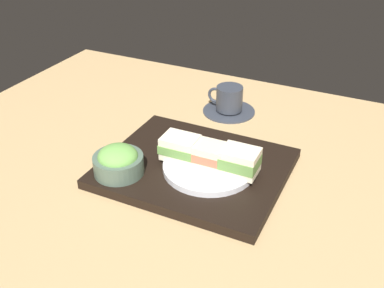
# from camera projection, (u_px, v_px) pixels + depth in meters

# --- Properties ---
(ground_plane) EXTENTS (1.40, 1.00, 0.03)m
(ground_plane) POSITION_uv_depth(u_px,v_px,m) (199.00, 166.00, 1.08)
(ground_plane) COLOR tan
(serving_tray) EXTENTS (0.39, 0.33, 0.02)m
(serving_tray) POSITION_uv_depth(u_px,v_px,m) (195.00, 168.00, 1.02)
(serving_tray) COLOR black
(serving_tray) RESTS_ON ground_plane
(sandwich_plate) EXTENTS (0.20, 0.20, 0.01)m
(sandwich_plate) POSITION_uv_depth(u_px,v_px,m) (209.00, 167.00, 1.00)
(sandwich_plate) COLOR silver
(sandwich_plate) RESTS_ON serving_tray
(sandwich_near) EXTENTS (0.08, 0.06, 0.05)m
(sandwich_near) POSITION_uv_depth(u_px,v_px,m) (180.00, 147.00, 1.00)
(sandwich_near) COLOR #EFE5C1
(sandwich_near) RESTS_ON sandwich_plate
(sandwich_middle) EXTENTS (0.08, 0.06, 0.05)m
(sandwich_middle) POSITION_uv_depth(u_px,v_px,m) (209.00, 155.00, 0.98)
(sandwich_middle) COLOR beige
(sandwich_middle) RESTS_ON sandwich_plate
(sandwich_far) EXTENTS (0.08, 0.06, 0.05)m
(sandwich_far) POSITION_uv_depth(u_px,v_px,m) (240.00, 161.00, 0.95)
(sandwich_far) COLOR #EFE5C1
(sandwich_far) RESTS_ON sandwich_plate
(salad_bowl) EXTENTS (0.11, 0.11, 0.06)m
(salad_bowl) POSITION_uv_depth(u_px,v_px,m) (118.00, 161.00, 0.97)
(salad_bowl) COLOR #4C6051
(salad_bowl) RESTS_ON serving_tray
(coffee_cup) EXTENTS (0.14, 0.14, 0.08)m
(coffee_cup) POSITION_uv_depth(u_px,v_px,m) (229.00, 102.00, 1.26)
(coffee_cup) COLOR #333842
(coffee_cup) RESTS_ON ground_plane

